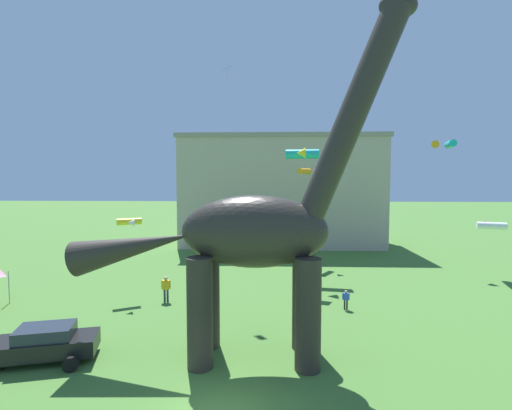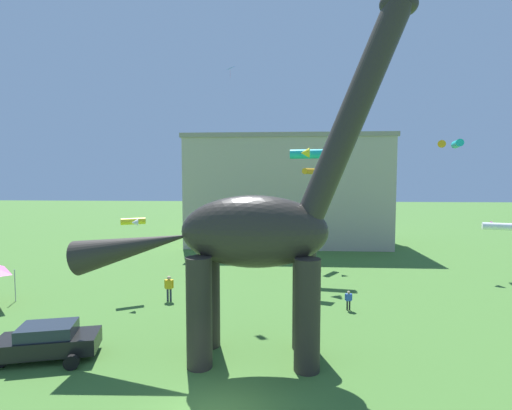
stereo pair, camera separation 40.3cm
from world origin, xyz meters
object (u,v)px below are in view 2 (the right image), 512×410
Objects in this scene: parked_sedan_left at (48,341)px; kite_near_low at (306,154)px; kite_apex at (304,209)px; person_far_spectator at (169,286)px; kite_far_right at (497,226)px; kite_near_high at (230,69)px; kite_high_right at (312,171)px; dinosaur_sculpture at (253,231)px; kite_trailing at (454,144)px; kite_far_left at (133,222)px; person_strolling_adult at (349,298)px.

kite_near_low reaches higher than parked_sedan_left.
person_far_spectator is at bearing -158.22° from kite_apex.
kite_far_right is at bearing 92.42° from person_far_spectator.
kite_far_right is (17.10, -3.53, -10.88)m from kite_near_high.
kite_high_right is at bearing 130.58° from kite_far_right.
kite_high_right is (4.16, 20.16, 3.00)m from dinosaur_sculpture.
person_far_spectator is 0.56× the size of kite_near_low.
parked_sedan_left is (-9.04, -0.75, -4.87)m from dinosaur_sculpture.
kite_apex is at bearing 81.67° from dinosaur_sculpture.
kite_trailing is at bearing 79.90° from kite_far_right.
kite_high_right is at bearing 84.66° from dinosaur_sculpture.
kite_near_high reaches higher than dinosaur_sculpture.
person_far_spectator is 0.96× the size of kite_far_right.
kite_near_high is 0.48× the size of kite_far_left.
person_far_spectator reaches higher than parked_sedan_left.
kite_near_high reaches higher than kite_trailing.
kite_trailing reaches higher than kite_near_low.
person_far_spectator is at bearing -128.90° from kite_high_right.
kite_near_low is (-1.98, 9.67, 9.34)m from person_strolling_adult.
kite_trailing is at bearing 5.64° from person_strolling_adult.
person_far_spectator is 17.97m from kite_high_right.
dinosaur_sculpture reaches higher than kite_trailing.
kite_near_high is at bearing 176.00° from kite_apex.
dinosaur_sculpture is 9.21× the size of kite_far_right.
dinosaur_sculpture is 20.80m from kite_high_right.
kite_far_left is at bearing -148.86° from kite_near_low.
kite_near_high reaches higher than kite_near_low.
kite_apex is 1.11× the size of kite_far_right.
person_strolling_adult is at bearing 85.95° from person_far_spectator.
kite_near_low is 9.49m from kite_near_high.
kite_apex reaches higher than kite_far_left.
parked_sedan_left is 33.75m from kite_trailing.
kite_trailing reaches higher than kite_far_left.
kite_trailing is (25.60, 19.46, 10.25)m from parked_sedan_left.
kite_far_right is (23.44, -0.83, -0.02)m from kite_far_left.
dinosaur_sculpture is at bearing -131.49° from kite_trailing.
parked_sedan_left is 17.54m from kite_apex.
person_strolling_adult is at bearing -9.24° from kite_far_left.
kite_near_low is at bearing 84.64° from kite_apex.
kite_far_left is (-12.97, -11.40, -3.62)m from kite_high_right.
kite_high_right reaches higher than kite_apex.
kite_trailing reaches higher than kite_far_right.
kite_near_high is (-6.63, -8.69, 7.24)m from kite_high_right.
kite_high_right is at bearing 82.08° from kite_apex.
kite_trailing is at bearing -6.65° from kite_high_right.
kite_apex is (-1.26, -9.07, -2.89)m from kite_high_right.
kite_apex is at bearing -95.36° from kite_near_low.
person_strolling_adult is 15.89m from kite_high_right.
kite_high_right reaches higher than person_strolling_adult.
kite_high_right is at bearing 78.93° from kite_near_low.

